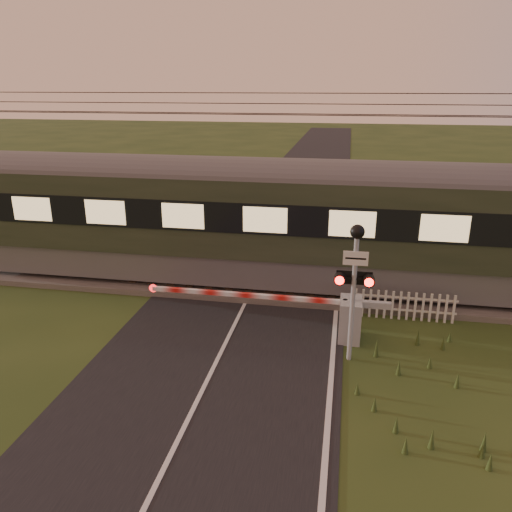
# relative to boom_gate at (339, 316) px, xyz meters

# --- Properties ---
(ground) EXTENTS (160.00, 160.00, 0.00)m
(ground) POSITION_rel_boom_gate_xyz_m (-2.85, -3.18, -0.62)
(ground) COLOR #263B16
(ground) RESTS_ON ground
(road) EXTENTS (6.00, 140.00, 0.03)m
(road) POSITION_rel_boom_gate_xyz_m (-2.83, -3.41, -0.61)
(road) COLOR black
(road) RESTS_ON ground
(track_bed) EXTENTS (140.00, 3.40, 0.39)m
(track_bed) POSITION_rel_boom_gate_xyz_m (-2.85, 3.32, -0.56)
(track_bed) COLOR #47423D
(track_bed) RESTS_ON ground
(overhead_wires) EXTENTS (120.00, 0.62, 0.62)m
(overhead_wires) POSITION_rel_boom_gate_xyz_m (-2.85, 3.32, 5.10)
(overhead_wires) COLOR black
(overhead_wires) RESTS_ON ground
(boom_gate) EXTENTS (6.49, 0.86, 1.14)m
(boom_gate) POSITION_rel_boom_gate_xyz_m (0.00, 0.00, 0.00)
(boom_gate) COLOR gray
(boom_gate) RESTS_ON ground
(crossing_signal) EXTENTS (0.86, 0.35, 3.40)m
(crossing_signal) POSITION_rel_boom_gate_xyz_m (0.29, -1.06, 1.71)
(crossing_signal) COLOR gray
(crossing_signal) RESTS_ON ground
(picket_fence) EXTENTS (2.90, 0.07, 0.85)m
(picket_fence) POSITION_rel_boom_gate_xyz_m (1.78, 1.42, -0.19)
(picket_fence) COLOR silver
(picket_fence) RESTS_ON ground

